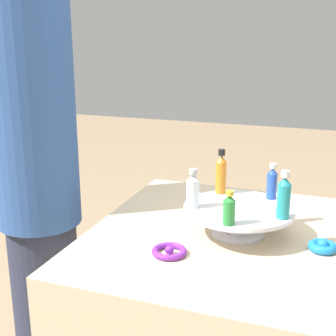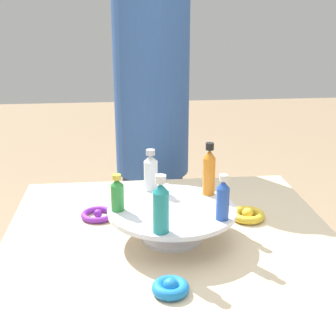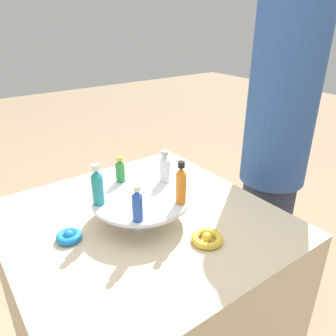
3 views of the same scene
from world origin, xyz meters
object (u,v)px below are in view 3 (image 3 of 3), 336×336
display_stand (141,203)px  person_figure (276,150)px  bottle_teal (97,186)px  bottle_blue (137,205)px  bottle_green (120,170)px  bottle_clear (165,168)px  ribbon_bow_gold (207,238)px  ribbon_bow_purple (147,183)px  bottle_orange (181,184)px  ribbon_bow_blue (69,236)px

display_stand → person_figure: bearing=179.8°
bottle_teal → bottle_blue: 0.16m
display_stand → bottle_teal: bearing=-17.0°
bottle_green → display_stand: bearing=91.0°
bottle_clear → person_figure: (-0.59, 0.05, -0.05)m
bottle_clear → bottle_blue: (0.21, 0.16, -0.00)m
bottle_green → ribbon_bow_gold: 0.40m
ribbon_bow_purple → person_figure: 0.61m
bottle_orange → bottle_green: bearing=-71.0°
display_stand → ribbon_bow_purple: size_ratio=3.38×
bottle_blue → ribbon_bow_gold: 0.25m
bottle_clear → bottle_blue: bearing=37.0°
ribbon_bow_gold → person_figure: (-0.62, -0.23, 0.08)m
bottle_blue → ribbon_bow_purple: (-0.23, -0.32, -0.13)m
bottle_blue → ribbon_bow_gold: bottle_blue is taller
bottle_clear → bottle_teal: bottle_teal is taller
bottle_green → ribbon_bow_purple: (-0.15, -0.06, -0.12)m
ribbon_bow_purple → person_figure: person_figure is taller
ribbon_bow_gold → person_figure: bearing=-159.8°
bottle_green → ribbon_bow_purple: bearing=-158.7°
bottle_blue → ribbon_bow_blue: bearing=-40.8°
person_figure → display_stand: bearing=-0.0°
display_stand → ribbon_bow_blue: (0.25, -0.03, -0.05)m
bottle_green → ribbon_bow_gold: size_ratio=0.97×
bottle_green → bottle_teal: bottle_teal is taller
bottle_clear → bottle_green: size_ratio=1.24×
bottle_green → bottle_teal: bearing=37.0°
ribbon_bow_purple → display_stand: bearing=52.8°
ribbon_bow_blue → ribbon_bow_gold: (-0.35, 0.26, -0.00)m
display_stand → person_figure: 0.72m
bottle_teal → bottle_orange: bearing=145.0°
bottle_orange → ribbon_bow_gold: bottle_orange is taller
bottle_blue → ribbon_bow_purple: 0.41m
display_stand → ribbon_bow_gold: 0.26m
ribbon_bow_blue → bottle_green: bearing=-156.3°
bottle_blue → bottle_green: bearing=-107.0°
display_stand → bottle_blue: (0.08, 0.11, 0.08)m
bottle_teal → bottle_green: bearing=-143.0°
bottle_clear → ribbon_bow_blue: (0.38, 0.01, -0.13)m
display_stand → bottle_teal: bottle_teal is taller
bottle_teal → ribbon_bow_purple: (-0.29, -0.16, -0.14)m
bottle_clear → bottle_blue: size_ratio=1.04×
bottle_orange → ribbon_bow_gold: (-0.01, 0.12, -0.14)m
bottle_orange → ribbon_bow_purple: (-0.07, -0.31, -0.15)m
ribbon_bow_blue → person_figure: size_ratio=0.05×
display_stand → ribbon_bow_blue: display_stand is taller
ribbon_bow_purple → person_figure: size_ratio=0.06×
bottle_teal → bottle_clear: bearing=-179.0°
bottle_green → bottle_blue: (0.08, 0.25, 0.01)m
ribbon_bow_blue → ribbon_bow_gold: ribbon_bow_blue is taller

